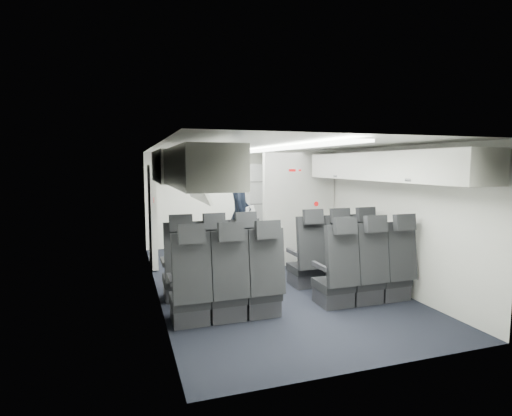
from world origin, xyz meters
TOP-DOWN VIEW (x-y plane):
  - cabin_shell at (0.00, 0.00)m, footprint 3.41×6.01m
  - seat_row_front at (-0.00, -0.53)m, footprint 3.33×0.56m
  - seat_row_mid at (-0.00, -1.43)m, footprint 3.33×0.56m
  - overhead_bin_left_rear at (-1.40, -2.00)m, footprint 0.53×1.80m
  - overhead_bin_left_front_open at (-1.44, -0.25)m, footprint 0.64×1.70m
  - overhead_bin_right_rear at (1.40, -2.00)m, footprint 0.53×1.80m
  - overhead_bin_right_front at (1.40, -0.25)m, footprint 0.53×1.70m
  - bulkhead_partition at (0.98, 0.80)m, footprint 1.40×0.15m
  - galley_unit at (0.95, 2.72)m, footprint 0.85×0.52m
  - boarding_door at (-1.64, 1.55)m, footprint 0.12×1.27m
  - flight_attendant at (-0.01, 1.36)m, footprint 0.63×0.78m
  - carry_on_bag at (-1.36, -0.22)m, footprint 0.42×0.32m
  - papers at (0.18, 1.31)m, footprint 0.18×0.02m

SIDE VIEW (x-z plane):
  - seat_row_front at x=0.00m, z-range -0.21..1.02m
  - seat_row_mid at x=0.00m, z-range -0.21..1.02m
  - flight_attendant at x=-0.01m, z-range 0.00..1.84m
  - galley_unit at x=0.95m, z-range 0.00..1.90m
  - boarding_door at x=-1.64m, z-range 0.02..1.88m
  - papers at x=0.18m, z-range 0.96..1.09m
  - bulkhead_partition at x=0.98m, z-range 0.01..2.14m
  - cabin_shell at x=0.00m, z-range 0.04..2.21m
  - overhead_bin_left_front_open at x=-1.44m, z-range 1.38..2.10m
  - carry_on_bag at x=-1.36m, z-range 1.69..1.93m
  - overhead_bin_right_front at x=1.40m, z-range 1.66..2.06m
  - overhead_bin_left_rear at x=-1.40m, z-range 1.66..2.06m
  - overhead_bin_right_rear at x=1.40m, z-range 1.66..2.06m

